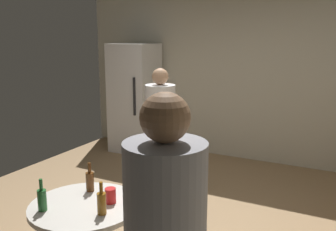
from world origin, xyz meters
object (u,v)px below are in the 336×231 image
Objects in this scene: beer_bottle_green at (42,199)px; person_in_white_shirt at (160,126)px; plastic_cup_red at (110,196)px; beer_bottle_amber at (102,202)px; beer_bottle_brown at (90,181)px; refrigerator at (135,98)px; foreground_table at (86,217)px.

person_in_white_shirt reaches higher than beer_bottle_green.
plastic_cup_red is 0.07× the size of person_in_white_shirt.
person_in_white_shirt is (-0.44, 1.56, 0.13)m from plastic_cup_red.
beer_bottle_amber is at bearing -72.96° from plastic_cup_red.
beer_bottle_amber is 1.00× the size of beer_bottle_brown.
beer_bottle_amber is 0.15× the size of person_in_white_shirt.
refrigerator is 3.78m from beer_bottle_green.
beer_bottle_amber is 0.42m from beer_bottle_green.
beer_bottle_brown is (-0.11, 0.20, 0.19)m from foreground_table.
person_in_white_shirt reaches higher than foreground_table.
beer_bottle_brown is 0.15× the size of person_in_white_shirt.
refrigerator is 3.67m from foreground_table.
refrigerator is 1.14× the size of person_in_white_shirt.
beer_bottle_brown is 1.47m from person_in_white_shirt.
beer_bottle_green reaches higher than plastic_cup_red.
beer_bottle_amber is 1.00× the size of beer_bottle_green.
refrigerator reaches higher than beer_bottle_green.
beer_bottle_brown is at bearing 139.99° from beer_bottle_amber.
beer_bottle_green is 1.88m from person_in_white_shirt.
beer_bottle_amber and beer_bottle_brown have the same top height.
plastic_cup_red is 1.62m from person_in_white_shirt.
person_in_white_shirt is at bearing 92.81° from beer_bottle_green.
beer_bottle_brown is at bearing -63.34° from refrigerator.
refrigerator is at bearing 112.75° from beer_bottle_green.
beer_bottle_brown is 0.42m from beer_bottle_green.
beer_bottle_brown is at bearing -26.83° from person_in_white_shirt.
plastic_cup_red is (0.35, 0.32, -0.03)m from beer_bottle_green.
refrigerator is at bearing 116.66° from beer_bottle_brown.
beer_bottle_green is (1.46, -3.48, -0.08)m from refrigerator.
beer_bottle_brown reaches higher than plastic_cup_red.
beer_bottle_amber is (0.21, -0.07, 0.19)m from foreground_table.
beer_bottle_green reaches higher than foreground_table.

